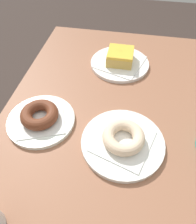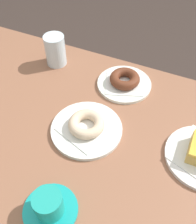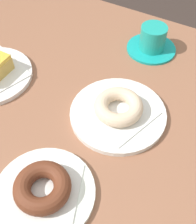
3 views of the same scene
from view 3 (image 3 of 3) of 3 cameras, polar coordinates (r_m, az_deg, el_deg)
table at (r=0.74m, az=8.29°, el=-4.64°), size 1.28×0.79×0.74m
plate_chocolate_ring at (r=0.58m, az=-10.34°, el=-15.14°), size 0.19×0.19×0.01m
napkin_chocolate_ring at (r=0.58m, az=-10.44°, el=-14.84°), size 0.17×0.17×0.00m
donut_chocolate_ring at (r=0.56m, az=-10.70°, el=-14.07°), size 0.11×0.11×0.03m
plate_sugar_ring at (r=0.68m, az=3.87°, el=-0.34°), size 0.22×0.22×0.01m
napkin_sugar_ring at (r=0.67m, az=3.90°, el=0.08°), size 0.18×0.18×0.00m
donut_sugar_ring at (r=0.66m, az=3.98°, el=1.04°), size 0.11×0.11×0.03m
coffee_cup at (r=0.85m, az=10.47°, el=13.45°), size 0.14×0.14×0.07m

